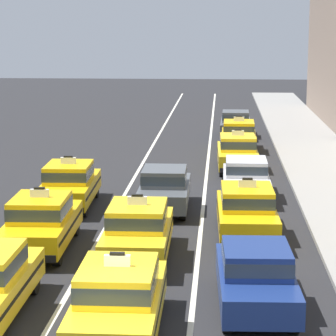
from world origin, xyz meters
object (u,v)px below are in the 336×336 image
at_px(taxi_left_second, 41,222).
at_px(sedan_right_third, 246,177).
at_px(taxi_center_second, 138,230).
at_px(taxi_left_third, 69,184).
at_px(sedan_right_sixth, 235,123).
at_px(sedan_center_third, 165,188).
at_px(taxi_center_nearest, 118,299).
at_px(taxi_right_second, 247,210).
at_px(taxi_right_fifth, 239,136).
at_px(sedan_right_nearest, 256,275).
at_px(taxi_right_fourth, 237,152).

bearing_deg(taxi_left_second, sedan_right_third, 48.83).
bearing_deg(taxi_center_second, taxi_left_third, 117.82).
bearing_deg(sedan_right_sixth, sedan_center_third, -98.94).
height_order(taxi_center_nearest, taxi_right_second, same).
bearing_deg(taxi_left_second, taxi_right_fifth, 70.88).
bearing_deg(sedan_center_third, sedan_right_third, 35.03).
bearing_deg(taxi_right_second, taxi_left_third, 150.90).
bearing_deg(sedan_right_nearest, taxi_left_third, 123.44).
height_order(taxi_right_second, sedan_right_third, taxi_right_second).
relative_size(taxi_center_second, sedan_right_sixth, 1.06).
xyz_separation_m(taxi_right_fourth, sedan_right_sixth, (0.09, 10.59, -0.03)).
xyz_separation_m(sedan_right_third, taxi_right_fifth, (-0.05, 10.94, 0.03)).
height_order(taxi_right_fifth, sedan_right_sixth, taxi_right_fifth).
bearing_deg(sedan_right_sixth, taxi_right_fifth, -89.17).
relative_size(taxi_center_nearest, taxi_right_fourth, 1.00).
distance_m(sedan_right_nearest, taxi_right_fourth, 17.43).
bearing_deg(sedan_center_third, taxi_right_fourth, 70.31).
xyz_separation_m(taxi_left_third, sedan_right_third, (6.61, 1.87, -0.03)).
height_order(sedan_right_third, taxi_right_fourth, taxi_right_fourth).
distance_m(taxi_center_second, sedan_center_third, 5.91).
bearing_deg(sedan_right_sixth, taxi_center_nearest, -95.80).
bearing_deg(taxi_right_fourth, taxi_left_second, -115.29).
distance_m(taxi_left_third, taxi_center_nearest, 12.19).
height_order(sedan_right_nearest, taxi_right_fifth, taxi_right_fifth).
bearing_deg(taxi_center_nearest, sedan_right_third, 76.84).
relative_size(taxi_center_second, sedan_right_third, 1.06).
xyz_separation_m(taxi_left_second, taxi_center_second, (3.01, -0.74, 0.00)).
bearing_deg(sedan_right_third, taxi_right_fifth, 90.28).
xyz_separation_m(taxi_left_second, taxi_left_third, (-0.24, 5.42, 0.00)).
distance_m(taxi_center_nearest, taxi_center_second, 5.53).
bearing_deg(taxi_center_nearest, sedan_right_nearest, 31.58).
height_order(taxi_center_nearest, sedan_center_third, taxi_center_nearest).
relative_size(taxi_right_second, sedan_right_third, 1.07).
relative_size(taxi_left_second, taxi_center_nearest, 1.01).
height_order(taxi_left_third, sedan_center_third, taxi_left_third).
bearing_deg(taxi_right_fourth, sedan_right_sixth, 89.53).
bearing_deg(taxi_right_second, taxi_right_fifth, 89.67).
height_order(taxi_left_second, taxi_center_nearest, same).
bearing_deg(taxi_right_second, sedan_right_nearest, -89.81).
xyz_separation_m(taxi_left_second, sedan_right_nearest, (6.25, -4.40, -0.03)).
bearing_deg(taxi_left_second, taxi_right_fourth, 64.71).
bearing_deg(taxi_left_second, sedan_right_sixth, 75.20).
distance_m(taxi_right_second, taxi_right_fifth, 16.40).
bearing_deg(sedan_right_sixth, taxi_center_second, -97.55).
bearing_deg(sedan_right_third, taxi_center_nearest, -103.16).
bearing_deg(taxi_right_fourth, sedan_center_third, -109.69).
xyz_separation_m(taxi_center_nearest, taxi_right_fourth, (2.95, 19.30, 0.00)).
relative_size(taxi_center_nearest, sedan_right_third, 1.06).
height_order(taxi_right_second, sedan_right_sixth, taxi_right_second).
height_order(sedan_right_third, sedan_right_sixth, same).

